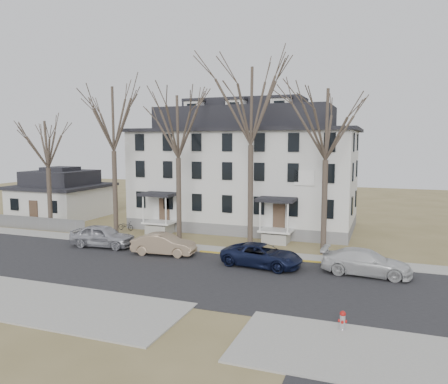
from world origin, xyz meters
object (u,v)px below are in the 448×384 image
at_px(car_silver, 103,236).
at_px(boarding_house, 245,170).
at_px(tree_far_left, 113,114).
at_px(car_tan, 164,245).
at_px(tree_center, 251,100).
at_px(bicycle_left, 126,226).
at_px(car_white, 366,263).
at_px(car_navy, 262,256).
at_px(fire_hydrant, 343,321).
at_px(small_house, 61,196).
at_px(tree_bungalow, 47,141).
at_px(tree_mid_left, 178,122).
at_px(tree_mid_right, 327,119).

bearing_deg(car_silver, boarding_house, -36.62).
relative_size(tree_far_left, car_tan, 3.03).
height_order(tree_center, bicycle_left, tree_center).
height_order(car_silver, car_white, car_silver).
distance_m(boarding_house, car_navy, 14.71).
bearing_deg(car_white, fire_hydrant, 178.86).
relative_size(boarding_house, car_silver, 4.16).
xyz_separation_m(small_house, tree_far_left, (11.00, -6.20, 8.09)).
height_order(boarding_house, fire_hydrant, boarding_house).
bearing_deg(tree_center, small_house, 164.92).
bearing_deg(car_navy, boarding_house, 29.50).
relative_size(tree_center, car_navy, 2.81).
bearing_deg(tree_bungalow, car_tan, -17.31).
height_order(tree_mid_left, car_navy, tree_mid_left).
height_order(tree_far_left, car_tan, tree_far_left).
bearing_deg(tree_bungalow, small_house, 122.84).
height_order(tree_mid_left, tree_mid_right, same).
distance_m(car_white, fire_hydrant, 8.59).
height_order(tree_mid_left, car_silver, tree_mid_left).
distance_m(car_tan, car_white, 13.71).
xyz_separation_m(car_silver, bicycle_left, (-1.86, 6.06, -0.43)).
bearing_deg(bicycle_left, car_silver, -160.01).
relative_size(small_house, fire_hydrant, 9.97).
height_order(tree_far_left, tree_mid_right, tree_far_left).
height_order(boarding_house, car_navy, boarding_house).
bearing_deg(bicycle_left, car_tan, -128.66).
relative_size(boarding_house, bicycle_left, 13.13).
bearing_deg(boarding_house, car_silver, -122.33).
bearing_deg(car_tan, tree_far_left, 51.97).
bearing_deg(car_silver, tree_bungalow, 61.02).
distance_m(boarding_house, tree_far_left, 13.12).
height_order(tree_center, car_tan, tree_center).
bearing_deg(tree_mid_left, boarding_house, 69.80).
height_order(boarding_house, tree_mid_right, tree_mid_right).
height_order(car_silver, car_tan, car_silver).
relative_size(small_house, tree_center, 0.59).
height_order(bicycle_left, fire_hydrant, fire_hydrant).
height_order(boarding_house, tree_far_left, tree_far_left).
bearing_deg(small_house, car_navy, -23.52).
distance_m(tree_far_left, car_navy, 17.83).
relative_size(tree_far_left, bicycle_left, 8.66).
height_order(car_tan, fire_hydrant, car_tan).
height_order(car_white, bicycle_left, car_white).
distance_m(boarding_house, tree_mid_right, 12.51).
height_order(tree_bungalow, car_white, tree_bungalow).
xyz_separation_m(tree_mid_right, car_silver, (-16.10, -3.86, -8.75)).
distance_m(tree_far_left, car_white, 23.13).
xyz_separation_m(small_house, tree_bungalow, (4.00, -6.20, 5.87)).
height_order(car_silver, fire_hydrant, car_silver).
bearing_deg(tree_mid_right, small_house, 167.73).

